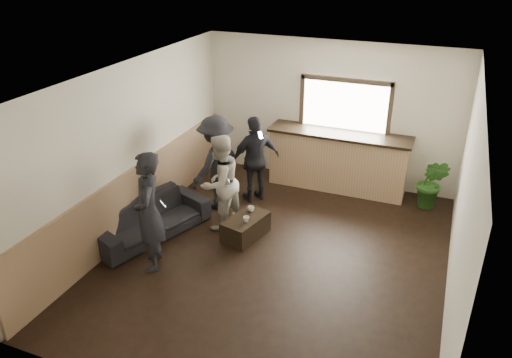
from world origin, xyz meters
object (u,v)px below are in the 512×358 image
at_px(person_a, 149,212).
at_px(person_d, 255,159).
at_px(bar_counter, 338,157).
at_px(person_b, 220,182).
at_px(cup_b, 246,219).
at_px(coffee_table, 246,227).
at_px(person_c, 216,163).
at_px(potted_plant, 432,183).
at_px(cup_a, 251,209).
at_px(sofa, 150,218).

relative_size(person_a, person_d, 1.12).
bearing_deg(bar_counter, person_b, -124.09).
height_order(bar_counter, cup_b, bar_counter).
xyz_separation_m(coffee_table, person_a, (-0.98, -1.24, 0.73)).
distance_m(person_b, person_d, 1.13).
xyz_separation_m(cup_b, person_c, (-0.96, 0.91, 0.45)).
height_order(cup_b, person_d, person_d).
bearing_deg(coffee_table, bar_counter, 68.13).
xyz_separation_m(potted_plant, person_c, (-3.62, -1.37, 0.37)).
xyz_separation_m(cup_a, person_a, (-0.98, -1.47, 0.51)).
height_order(cup_a, person_c, person_c).
distance_m(bar_counter, person_a, 4.10).
xyz_separation_m(potted_plant, person_b, (-3.25, -1.99, 0.33)).
height_order(potted_plant, person_d, person_d).
xyz_separation_m(cup_a, potted_plant, (2.72, 1.94, 0.08)).
relative_size(bar_counter, cup_b, 27.46).
distance_m(sofa, coffee_table, 1.59).
distance_m(sofa, cup_b, 1.61).
bearing_deg(potted_plant, cup_b, -139.30).
relative_size(person_a, person_c, 1.06).
bearing_deg(person_a, cup_a, 117.87).
xyz_separation_m(person_a, person_d, (0.63, 2.54, -0.10)).
bearing_deg(coffee_table, person_b, 161.25).
bearing_deg(cup_a, potted_plant, 35.57).
xyz_separation_m(potted_plant, person_a, (-3.70, -3.42, 0.42)).
bearing_deg(cup_b, person_c, 136.44).
xyz_separation_m(person_b, person_d, (0.18, 1.12, -0.01)).
bearing_deg(person_d, person_b, 34.00).
height_order(sofa, potted_plant, potted_plant).
height_order(cup_a, potted_plant, potted_plant).
relative_size(sofa, person_d, 1.24).
bearing_deg(cup_a, coffee_table, -89.77).
xyz_separation_m(person_b, person_c, (-0.37, 0.62, 0.04)).
height_order(person_a, person_d, person_a).
bearing_deg(coffee_table, cup_a, 90.23).
xyz_separation_m(sofa, coffee_table, (1.50, 0.50, -0.11)).
relative_size(sofa, cup_a, 18.18).
distance_m(potted_plant, person_c, 3.89).
relative_size(cup_b, person_c, 0.06).
relative_size(cup_b, person_a, 0.05).
height_order(potted_plant, person_a, person_a).
height_order(coffee_table, person_a, person_a).
xyz_separation_m(sofa, person_b, (0.97, 0.68, 0.53)).
distance_m(bar_counter, cup_b, 2.65).
xyz_separation_m(cup_b, person_d, (-0.41, 1.41, 0.41)).
bearing_deg(sofa, person_b, -34.41).
bearing_deg(bar_counter, potted_plant, -6.30).
bearing_deg(person_a, coffee_table, 113.26).
relative_size(bar_counter, person_c, 1.57).
distance_m(bar_counter, person_b, 2.65).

